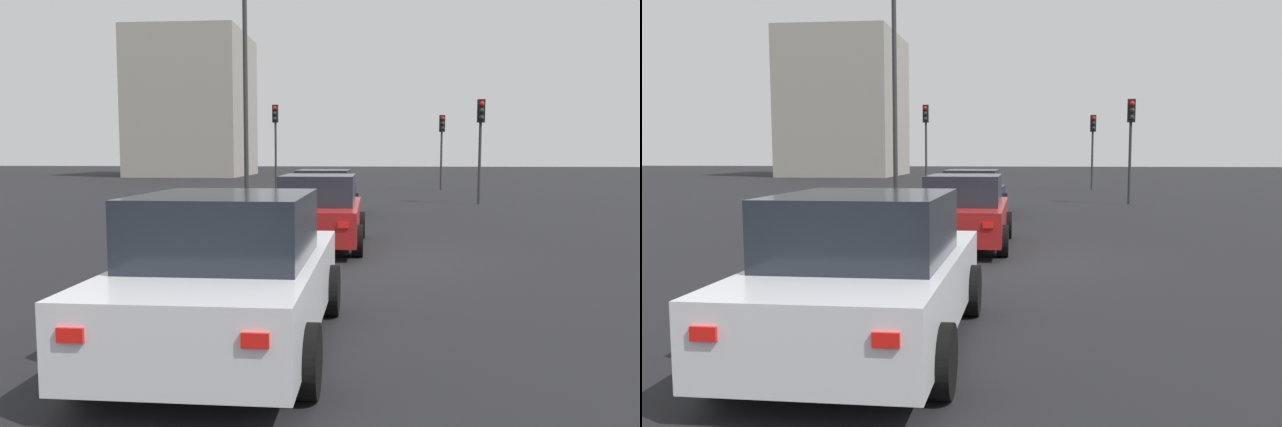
# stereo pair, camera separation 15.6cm
# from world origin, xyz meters

# --- Properties ---
(ground_plane) EXTENTS (160.00, 160.00, 0.20)m
(ground_plane) POSITION_xyz_m (0.00, 0.00, -0.10)
(ground_plane) COLOR black
(car_navy_right_lead) EXTENTS (4.13, 2.20, 1.49)m
(car_navy_right_lead) POSITION_xyz_m (8.37, 1.78, 0.72)
(car_navy_right_lead) COLOR #141E4C
(car_navy_right_lead) RESTS_ON ground_plane
(car_red_right_second) EXTENTS (4.31, 1.96, 1.57)m
(car_red_right_second) POSITION_xyz_m (1.47, 1.36, 0.75)
(car_red_right_second) COLOR maroon
(car_red_right_second) RESTS_ON ground_plane
(car_white_right_third) EXTENTS (4.33, 2.12, 1.63)m
(car_white_right_third) POSITION_xyz_m (-5.61, 1.68, 0.78)
(car_white_right_third) COLOR silver
(car_white_right_third) RESTS_ON ground_plane
(traffic_light_near_left) EXTENTS (0.32, 0.29, 4.13)m
(traffic_light_near_left) POSITION_xyz_m (13.12, -4.05, 2.97)
(traffic_light_near_left) COLOR #2D2D30
(traffic_light_near_left) RESTS_ON ground_plane
(traffic_light_near_right) EXTENTS (0.33, 0.31, 4.07)m
(traffic_light_near_right) POSITION_xyz_m (22.54, -3.59, 2.93)
(traffic_light_near_right) COLOR #2D2D30
(traffic_light_near_right) RESTS_ON ground_plane
(traffic_light_far_left) EXTENTS (0.32, 0.29, 4.48)m
(traffic_light_far_left) POSITION_xyz_m (19.86, 5.17, 3.21)
(traffic_light_far_left) COLOR #2D2D30
(traffic_light_far_left) RESTS_ON ground_plane
(street_lamp_kerbside) EXTENTS (0.56, 0.36, 8.30)m
(street_lamp_kerbside) POSITION_xyz_m (9.79, 4.65, 4.82)
(street_lamp_kerbside) COLOR #2D2D30
(street_lamp_kerbside) RESTS_ON ground_plane
(building_facade_left) EXTENTS (10.60, 9.43, 12.42)m
(building_facade_left) POSITION_xyz_m (42.54, 16.00, 6.21)
(building_facade_left) COLOR gray
(building_facade_left) RESTS_ON ground_plane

